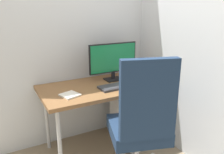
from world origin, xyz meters
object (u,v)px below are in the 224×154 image
object	(u,v)px
filing_cabinet	(134,114)
pen_holder	(144,72)
keyboard	(121,85)
mouse	(152,80)
notebook	(70,95)
office_chair	(141,122)
monitor	(113,59)

from	to	relation	value
filing_cabinet	pen_holder	distance (m)	0.52
keyboard	pen_holder	world-z (taller)	pen_holder
mouse	notebook	size ratio (longest dim) A/B	0.51
office_chair	keyboard	size ratio (longest dim) A/B	2.48
monitor	pen_holder	bearing A→B (deg)	-7.12
office_chair	filing_cabinet	xyz separation A→B (m)	(0.35, 0.62, -0.29)
office_chair	mouse	size ratio (longest dim) A/B	14.74
keyboard	pen_holder	bearing A→B (deg)	24.20
office_chair	keyboard	distance (m)	0.57
filing_cabinet	monitor	bearing A→B (deg)	137.83
notebook	mouse	bearing A→B (deg)	-19.13
office_chair	notebook	size ratio (longest dim) A/B	7.53
filing_cabinet	pen_holder	world-z (taller)	pen_holder
mouse	keyboard	bearing A→B (deg)	160.36
filing_cabinet	monitor	size ratio (longest dim) A/B	1.13
monitor	office_chair	bearing A→B (deg)	-101.34
monitor	keyboard	size ratio (longest dim) A/B	1.20
office_chair	mouse	distance (m)	0.73
keyboard	office_chair	bearing A→B (deg)	-101.82
pen_holder	notebook	distance (m)	1.02
keyboard	mouse	size ratio (longest dim) A/B	5.94
pen_holder	office_chair	bearing A→B (deg)	-126.93
office_chair	mouse	bearing A→B (deg)	46.27
office_chair	mouse	xyz separation A→B (m)	(0.50, 0.52, 0.14)
keyboard	mouse	bearing A→B (deg)	-3.41
filing_cabinet	mouse	size ratio (longest dim) A/B	8.05
pen_holder	notebook	size ratio (longest dim) A/B	1.08
pen_holder	notebook	world-z (taller)	pen_holder
filing_cabinet	pen_holder	size ratio (longest dim) A/B	3.80
filing_cabinet	keyboard	distance (m)	0.49
keyboard	pen_holder	size ratio (longest dim) A/B	2.81
monitor	pen_holder	size ratio (longest dim) A/B	3.38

